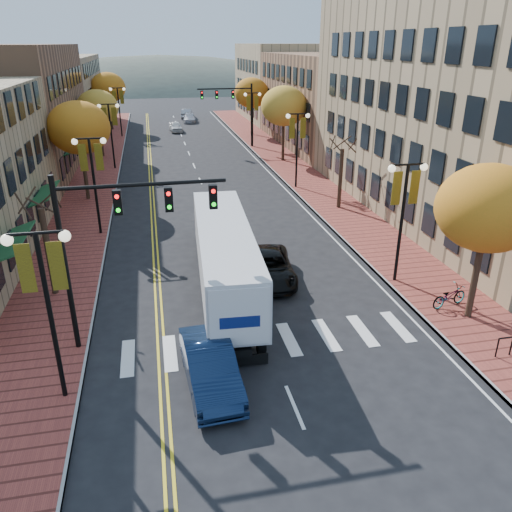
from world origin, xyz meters
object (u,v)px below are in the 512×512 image
black_suv (270,267)px  bicycle (449,296)px  semi_truck (223,248)px  navy_sedan (210,366)px

black_suv → bicycle: (7.21, -4.65, -0.05)m
semi_truck → bicycle: size_ratio=7.60×
navy_sedan → semi_truck: bearing=74.8°
semi_truck → navy_sedan: 7.74m
black_suv → bicycle: 8.58m
semi_truck → black_suv: size_ratio=2.86×
bicycle → navy_sedan: bearing=91.6°
semi_truck → bicycle: (9.63, -4.22, -1.44)m
semi_truck → navy_sedan: semi_truck is taller
navy_sedan → black_suv: bearing=59.9°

